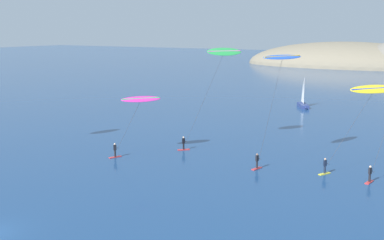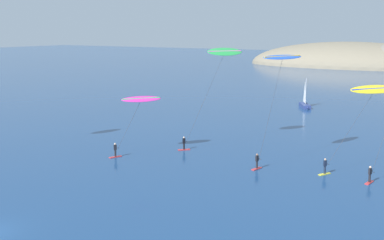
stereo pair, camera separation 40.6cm
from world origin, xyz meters
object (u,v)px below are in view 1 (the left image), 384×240
at_px(kitesurfer_yellow, 372,94).
at_px(kitesurfer_magenta, 139,104).
at_px(sailboat_near, 303,104).
at_px(kitesurfer_green, 221,59).
at_px(kitesurfer_blue, 281,65).

bearing_deg(kitesurfer_yellow, kitesurfer_magenta, -162.16).
distance_m(sailboat_near, kitesurfer_yellow, 41.47).
relative_size(sailboat_near, kitesurfer_green, 0.45).
relative_size(kitesurfer_yellow, kitesurfer_green, 0.72).
bearing_deg(kitesurfer_blue, kitesurfer_yellow, 19.45).
xyz_separation_m(sailboat_near, kitesurfer_yellow, (18.61, -36.30, 7.47)).
relative_size(sailboat_near, kitesurfer_blue, 0.47).
relative_size(kitesurfer_blue, kitesurfer_yellow, 1.34).
bearing_deg(kitesurfer_green, kitesurfer_magenta, -125.72).
distance_m(kitesurfer_magenta, kitesurfer_green, 11.88).
bearing_deg(sailboat_near, kitesurfer_magenta, -97.62).
height_order(kitesurfer_yellow, kitesurfer_magenta, kitesurfer_yellow).
distance_m(sailboat_near, kitesurfer_green, 36.96).
distance_m(kitesurfer_blue, kitesurfer_magenta, 16.94).
height_order(kitesurfer_blue, kitesurfer_yellow, kitesurfer_blue).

